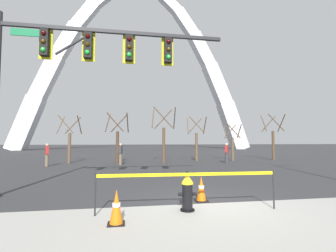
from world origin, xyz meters
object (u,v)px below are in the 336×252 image
Objects in this scene: traffic_signal_gantry at (75,63)px; pedestrian_walking_right at (47,155)px; monument_arch at (137,73)px; pedestrian_standing_center at (227,153)px; traffic_cone_by_hydrant at (201,189)px; traffic_cone_mid_sidewalk at (116,207)px; fire_hydrant at (187,192)px; pedestrian_walking_left at (120,154)px.

pedestrian_walking_right is (-3.64, 9.77, -3.59)m from traffic_signal_gantry.
monument_arch is 36.96m from pedestrian_standing_center.
traffic_signal_gantry is 4.92× the size of pedestrian_walking_right.
traffic_cone_mid_sidewalk is (-2.39, -1.66, 0.00)m from traffic_cone_by_hydrant.
fire_hydrant is 1.13m from traffic_cone_by_hydrant.
traffic_cone_by_hydrant is 0.46× the size of pedestrian_walking_left.
monument_arch is at bearing 89.91° from traffic_cone_by_hydrant.
traffic_signal_gantry is 10.78m from pedestrian_walking_left.
monument_arch is 37.69m from pedestrian_walking_right.
pedestrian_walking_left is 1.00× the size of pedestrian_standing_center.
pedestrian_walking_right is (-7.65, -33.56, -15.35)m from monument_arch.
traffic_signal_gantry is 0.16× the size of monument_arch.
pedestrian_walking_left and pedestrian_standing_center have the same top height.
pedestrian_walking_right is (-5.02, -0.30, 0.00)m from pedestrian_walking_left.
monument_arch is (0.07, 44.93, 15.81)m from traffic_cone_by_hydrant.
pedestrian_walking_right is (-13.41, -0.43, 0.00)m from pedestrian_standing_center.
traffic_cone_by_hydrant is 13.18m from pedestrian_standing_center.
pedestrian_walking_left and pedestrian_walking_right have the same top height.
pedestrian_walking_right is (-5.19, 13.03, 0.46)m from traffic_cone_mid_sidewalk.
traffic_cone_mid_sidewalk is 14.03m from pedestrian_walking_right.
pedestrian_standing_center reaches higher than traffic_cone_mid_sidewalk.
pedestrian_standing_center and pedestrian_walking_right have the same top height.
pedestrian_walking_right is at bearing 123.68° from traffic_cone_by_hydrant.
traffic_signal_gantry is at bearing -69.56° from pedestrian_walking_right.
monument_arch is 36.73m from pedestrian_walking_left.
pedestrian_walking_right is at bearing -178.16° from pedestrian_standing_center.
traffic_cone_by_hydrant is 1.00× the size of traffic_cone_mid_sidewalk.
traffic_cone_by_hydrant is at bearing -22.14° from traffic_signal_gantry.
traffic_cone_mid_sidewalk is at bearing -121.41° from pedestrian_standing_center.
monument_arch reaches higher than fire_hydrant.
monument_arch is 31.03× the size of pedestrian_walking_left.
pedestrian_walking_left is at bearing 102.35° from traffic_cone_by_hydrant.
traffic_cone_by_hydrant and traffic_cone_mid_sidewalk have the same top height.
pedestrian_standing_center is at bearing 63.70° from traffic_cone_by_hydrant.
pedestrian_standing_center is at bearing 0.92° from pedestrian_walking_left.
fire_hydrant is 1.36× the size of traffic_cone_by_hydrant.
traffic_signal_gantry is 4.92× the size of pedestrian_standing_center.
traffic_cone_mid_sidewalk is at bearing -93.02° from monument_arch.
fire_hydrant is 12.73m from pedestrian_walking_left.
pedestrian_walking_left is at bearing 98.59° from fire_hydrant.
pedestrian_standing_center is at bearing 46.24° from traffic_signal_gantry.
traffic_signal_gantry is at bearing 115.45° from traffic_cone_mid_sidewalk.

